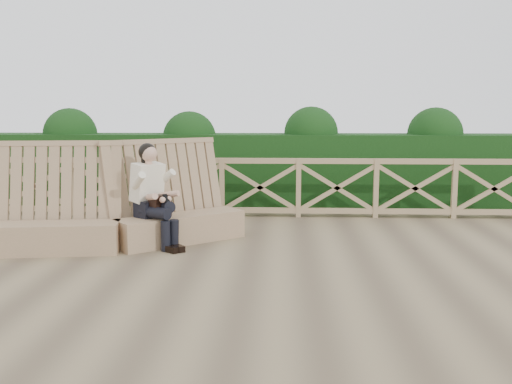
{
  "coord_description": "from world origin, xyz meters",
  "views": [
    {
      "loc": [
        0.41,
        -7.02,
        1.94
      ],
      "look_at": [
        0.07,
        0.4,
        0.9
      ],
      "focal_mm": 40.0,
      "sensor_mm": 36.0,
      "label": 1
    }
  ],
  "objects": [
    {
      "name": "ground",
      "position": [
        0.0,
        0.0,
        0.0
      ],
      "size": [
        60.0,
        60.0,
        0.0
      ],
      "primitive_type": "plane",
      "color": "brown",
      "rests_on": "ground"
    },
    {
      "name": "bench",
      "position": [
        -2.01,
        1.03,
        0.39
      ],
      "size": [
        3.69,
        2.14,
        1.55
      ],
      "rotation": [
        0.0,
        0.0,
        0.42
      ],
      "color": "#8A724F",
      "rests_on": "ground"
    },
    {
      "name": "hedge",
      "position": [
        0.0,
        4.7,
        0.75
      ],
      "size": [
        12.0,
        1.2,
        1.5
      ],
      "primitive_type": "cube",
      "color": "black",
      "rests_on": "ground"
    },
    {
      "name": "woman",
      "position": [
        -1.46,
        1.09,
        0.78
      ],
      "size": [
        0.91,
        0.89,
        1.51
      ],
      "rotation": [
        0.0,
        0.0,
        0.88
      ],
      "color": "black",
      "rests_on": "ground"
    },
    {
      "name": "guardrail",
      "position": [
        0.0,
        3.5,
        0.55
      ],
      "size": [
        10.1,
        0.09,
        1.1
      ],
      "color": "#927E55",
      "rests_on": "ground"
    }
  ]
}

